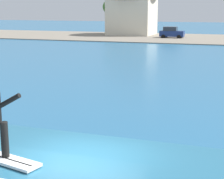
% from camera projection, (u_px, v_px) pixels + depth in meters
% --- Properties ---
extents(shoreline_bank, '(120.00, 20.27, 0.12)m').
position_uv_depth(shoreline_bank, '(221.00, 39.00, 58.48)').
color(shoreline_bank, gray).
rests_on(shoreline_bank, ground_plane).
extents(car_near_shore, '(3.81, 2.03, 1.86)m').
position_uv_depth(car_near_shore, '(172.00, 33.00, 60.20)').
color(car_near_shore, navy).
rests_on(car_near_shore, ground_plane).
extents(house_with_chimney, '(9.41, 9.41, 8.81)m').
position_uv_depth(house_with_chimney, '(132.00, 9.00, 66.81)').
color(house_with_chimney, beige).
rests_on(house_with_chimney, ground_plane).
extents(tree_short_bushy, '(2.61, 2.61, 6.29)m').
position_uv_depth(tree_short_bushy, '(110.00, 8.00, 68.07)').
color(tree_short_bushy, brown).
rests_on(tree_short_bushy, ground_plane).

